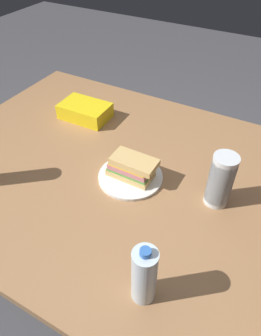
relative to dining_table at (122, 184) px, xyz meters
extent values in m
plane|color=#4C4C51|center=(0.00, 0.00, -0.65)|extent=(8.00, 8.00, 0.00)
cube|color=#9E7047|center=(0.00, 0.00, 0.06)|extent=(1.59, 1.17, 0.04)
cylinder|color=brown|center=(-0.71, 0.51, -0.31)|extent=(0.07, 0.07, 0.69)
cylinder|color=white|center=(0.05, -0.02, 0.08)|extent=(0.25, 0.25, 0.01)
cube|color=#DBB26B|center=(0.05, -0.02, 0.10)|extent=(0.17, 0.09, 0.02)
cube|color=#599E3F|center=(0.05, -0.02, 0.12)|extent=(0.16, 0.09, 0.01)
cube|color=#C6727A|center=(0.05, -0.02, 0.13)|extent=(0.16, 0.08, 0.02)
cube|color=yellow|center=(0.05, -0.02, 0.14)|extent=(0.15, 0.08, 0.01)
cube|color=#DBB26B|center=(0.06, -0.01, 0.16)|extent=(0.17, 0.09, 0.02)
cube|color=yellow|center=(-0.34, 0.25, 0.11)|extent=(0.23, 0.16, 0.07)
cylinder|color=silver|center=(0.37, 0.02, 0.12)|extent=(0.08, 0.08, 0.09)
cylinder|color=silver|center=(0.37, 0.02, 0.14)|extent=(0.08, 0.08, 0.09)
cylinder|color=silver|center=(0.37, 0.02, 0.16)|extent=(0.08, 0.08, 0.09)
cylinder|color=silver|center=(0.37, 0.02, 0.18)|extent=(0.08, 0.08, 0.09)
cylinder|color=silver|center=(0.37, 0.02, 0.20)|extent=(0.08, 0.08, 0.09)
cylinder|color=silver|center=(0.37, 0.02, 0.21)|extent=(0.08, 0.08, 0.09)
cylinder|color=silver|center=(0.37, 0.02, 0.23)|extent=(0.08, 0.08, 0.09)
cylinder|color=silver|center=(0.30, -0.40, 0.17)|extent=(0.07, 0.07, 0.19)
cylinder|color=blue|center=(0.30, -0.40, 0.28)|extent=(0.03, 0.03, 0.02)
camera|label=1|loc=(0.46, -0.77, 0.90)|focal=33.08mm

